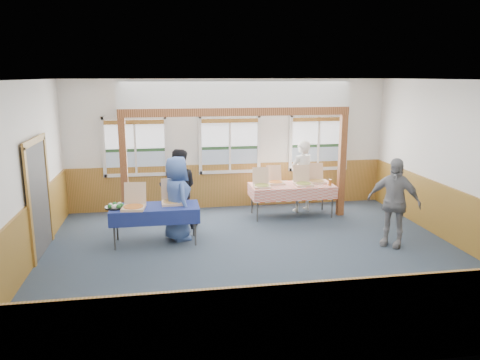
% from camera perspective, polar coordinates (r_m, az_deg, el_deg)
% --- Properties ---
extents(floor, '(8.00, 8.00, 0.00)m').
position_cam_1_polar(floor, '(8.76, 2.06, -9.31)').
color(floor, '#25313D').
rests_on(floor, ground).
extents(ceiling, '(8.00, 8.00, 0.00)m').
position_cam_1_polar(ceiling, '(8.13, 2.24, 12.11)').
color(ceiling, white).
rests_on(ceiling, wall_back).
extents(wall_back, '(8.00, 0.00, 8.00)m').
position_cam_1_polar(wall_back, '(11.70, -1.29, 4.40)').
color(wall_back, silver).
rests_on(wall_back, floor).
extents(wall_front, '(8.00, 0.00, 8.00)m').
position_cam_1_polar(wall_front, '(5.04, 10.18, -6.94)').
color(wall_front, silver).
rests_on(wall_front, floor).
extents(wall_left, '(0.00, 8.00, 8.00)m').
position_cam_1_polar(wall_left, '(8.47, -25.41, 0.01)').
color(wall_left, silver).
rests_on(wall_left, floor).
extents(wall_right, '(0.00, 8.00, 8.00)m').
position_cam_1_polar(wall_right, '(9.90, 25.47, 1.66)').
color(wall_right, silver).
rests_on(wall_right, floor).
extents(wainscot_back, '(7.98, 0.05, 1.10)m').
position_cam_1_polar(wainscot_back, '(11.87, -1.25, -0.64)').
color(wainscot_back, brown).
rests_on(wainscot_back, floor).
extents(wainscot_front, '(7.98, 0.05, 1.10)m').
position_cam_1_polar(wainscot_front, '(5.50, 9.65, -17.22)').
color(wainscot_front, brown).
rests_on(wainscot_front, floor).
extents(wainscot_left, '(0.05, 6.98, 1.10)m').
position_cam_1_polar(wainscot_left, '(8.73, -24.60, -6.72)').
color(wainscot_left, brown).
rests_on(wainscot_left, floor).
extents(wainscot_right, '(0.05, 6.98, 1.10)m').
position_cam_1_polar(wainscot_right, '(10.12, 24.80, -4.19)').
color(wainscot_right, brown).
rests_on(wainscot_right, floor).
extents(cased_opening, '(0.06, 1.30, 2.10)m').
position_cam_1_polar(cased_opening, '(9.43, -23.41, -2.07)').
color(cased_opening, '#373737').
rests_on(cased_opening, wall_left).
extents(window_left, '(1.56, 0.10, 1.46)m').
position_cam_1_polar(window_left, '(11.55, -12.67, 4.38)').
color(window_left, silver).
rests_on(window_left, wall_back).
extents(window_mid, '(1.56, 0.10, 1.46)m').
position_cam_1_polar(window_mid, '(11.65, -1.27, 4.75)').
color(window_mid, silver).
rests_on(window_mid, wall_back).
extents(window_right, '(1.56, 0.10, 1.46)m').
position_cam_1_polar(window_right, '(12.19, 9.54, 4.93)').
color(window_right, silver).
rests_on(window_right, wall_back).
extents(post_left, '(0.15, 0.15, 2.40)m').
position_cam_1_polar(post_left, '(10.51, -13.95, 0.87)').
color(post_left, '#562C13').
rests_on(post_left, floor).
extents(post_right, '(0.15, 0.15, 2.40)m').
position_cam_1_polar(post_right, '(11.26, 12.31, 1.72)').
color(post_right, '#562C13').
rests_on(post_right, floor).
extents(cross_beam, '(5.15, 0.18, 0.18)m').
position_cam_1_polar(cross_beam, '(10.42, -0.37, 8.31)').
color(cross_beam, '#562C13').
rests_on(cross_beam, post_left).
extents(table_left, '(1.86, 1.22, 0.76)m').
position_cam_1_polar(table_left, '(9.39, -10.34, -3.51)').
color(table_left, '#373737').
rests_on(table_left, floor).
extents(table_right, '(2.07, 1.14, 0.76)m').
position_cam_1_polar(table_right, '(11.11, 6.33, -0.83)').
color(table_right, '#373737').
rests_on(table_right, floor).
extents(pizza_box_a, '(0.48, 0.57, 0.47)m').
position_cam_1_polar(pizza_box_a, '(9.27, -12.83, -3.01)').
color(pizza_box_a, '#D7AF8F').
rests_on(pizza_box_a, table_left).
extents(pizza_box_b, '(0.43, 0.52, 0.46)m').
position_cam_1_polar(pizza_box_b, '(9.51, -8.26, -2.42)').
color(pizza_box_b, '#D7AF8F').
rests_on(pizza_box_b, table_left).
extents(pizza_box_c, '(0.41, 0.49, 0.42)m').
position_cam_1_polar(pizza_box_c, '(10.81, 2.67, -0.50)').
color(pizza_box_c, '#D7AF8F').
rests_on(pizza_box_c, table_right).
extents(pizza_box_d, '(0.38, 0.46, 0.40)m').
position_cam_1_polar(pizza_box_d, '(11.17, 4.35, -0.09)').
color(pizza_box_d, '#D7AF8F').
rests_on(pizza_box_d, table_right).
extents(pizza_box_e, '(0.41, 0.50, 0.44)m').
position_cam_1_polar(pizza_box_e, '(11.08, 7.70, -0.27)').
color(pizza_box_e, '#D7AF8F').
rests_on(pizza_box_e, table_right).
extents(pizza_box_f, '(0.44, 0.52, 0.43)m').
position_cam_1_polar(pizza_box_f, '(11.40, 9.32, 0.05)').
color(pizza_box_f, '#D7AF8F').
rests_on(pizza_box_f, table_right).
extents(veggie_tray, '(0.41, 0.41, 0.09)m').
position_cam_1_polar(veggie_tray, '(9.41, -14.94, -3.12)').
color(veggie_tray, black).
rests_on(veggie_tray, table_left).
extents(drink_glass, '(0.07, 0.07, 0.15)m').
position_cam_1_polar(drink_glass, '(11.11, 10.92, -0.30)').
color(drink_glass, '#A2561B').
rests_on(drink_glass, table_right).
extents(woman_white, '(0.75, 0.62, 1.75)m').
position_cam_1_polar(woman_white, '(11.49, 7.53, 0.46)').
color(woman_white, white).
rests_on(woman_white, floor).
extents(woman_black, '(0.90, 0.73, 1.73)m').
position_cam_1_polar(woman_black, '(10.27, -7.52, -1.03)').
color(woman_black, black).
rests_on(woman_black, floor).
extents(man_blue, '(0.79, 0.97, 1.71)m').
position_cam_1_polar(man_blue, '(9.49, -7.68, -2.24)').
color(man_blue, '#3D5899').
rests_on(man_blue, floor).
extents(person_grey, '(1.05, 1.00, 1.75)m').
position_cam_1_polar(person_grey, '(9.53, 18.21, -2.60)').
color(person_grey, gray).
rests_on(person_grey, floor).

